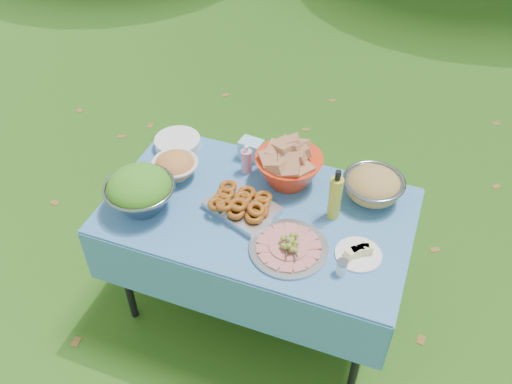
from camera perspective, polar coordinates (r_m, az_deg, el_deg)
ground at (r=3.19m, az=0.17°, el=-11.58°), size 80.00×80.00×0.00m
picnic_table at (r=2.89m, az=0.18°, el=-7.18°), size 1.46×0.86×0.76m
salad_bowl at (r=2.60m, az=-12.13°, el=0.18°), size 0.35×0.35×0.22m
pasta_bowl_white at (r=2.78m, az=-8.52°, el=2.76°), size 0.26×0.26×0.13m
plate_stack at (r=2.98m, az=-8.25°, el=5.12°), size 0.30×0.30×0.06m
wipes_box at (r=2.87m, az=-0.52°, el=4.53°), size 0.13×0.10×0.11m
sanitizer_bottle at (r=2.76m, az=-1.01°, el=3.49°), size 0.07×0.07×0.16m
bread_bowl at (r=2.69m, az=3.48°, el=3.05°), size 0.44×0.44×0.23m
pasta_bowl_steel at (r=2.67m, az=12.25°, el=0.66°), size 0.31×0.31×0.16m
fried_tray at (r=2.58m, az=-1.50°, el=-1.34°), size 0.39×0.33×0.08m
charcuterie_platter at (r=2.41m, az=3.48°, el=-5.37°), size 0.40×0.40×0.08m
oil_bottle at (r=2.51m, az=8.36°, el=-0.24°), size 0.07×0.07×0.28m
cheese_plate at (r=2.43m, az=10.78°, el=-6.11°), size 0.22×0.22×0.06m
shaker at (r=2.35m, az=9.02°, el=-7.83°), size 0.05×0.05×0.08m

